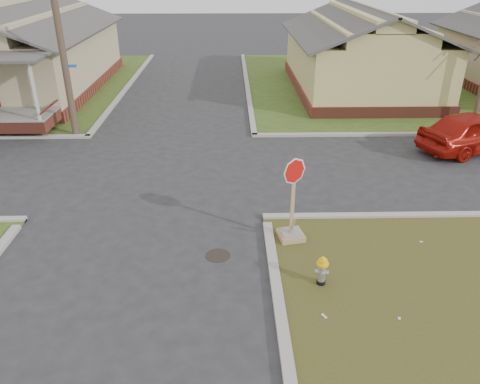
{
  "coord_description": "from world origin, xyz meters",
  "views": [
    {
      "loc": [
        2.56,
        -10.67,
        6.94
      ],
      "look_at": [
        2.81,
        1.0,
        1.1
      ],
      "focal_mm": 35.0,
      "sensor_mm": 36.0,
      "label": 1
    }
  ],
  "objects_px": {
    "stop_sign": "(292,222)",
    "red_sedan": "(474,132)",
    "utility_pole": "(58,23)",
    "fire_hydrant": "(322,269)"
  },
  "relations": [
    {
      "from": "red_sedan",
      "to": "stop_sign",
      "type": "bearing_deg",
      "value": 107.87
    },
    {
      "from": "fire_hydrant",
      "to": "stop_sign",
      "type": "distance_m",
      "value": 2.09
    },
    {
      "from": "utility_pole",
      "to": "fire_hydrant",
      "type": "relative_size",
      "value": 11.89
    },
    {
      "from": "stop_sign",
      "to": "red_sedan",
      "type": "relative_size",
      "value": 0.51
    },
    {
      "from": "stop_sign",
      "to": "red_sedan",
      "type": "height_order",
      "value": "stop_sign"
    },
    {
      "from": "utility_pole",
      "to": "red_sedan",
      "type": "xyz_separation_m",
      "value": [
        16.45,
        -2.11,
        -3.87
      ]
    },
    {
      "from": "utility_pole",
      "to": "fire_hydrant",
      "type": "xyz_separation_m",
      "value": [
        8.86,
        -10.69,
        -4.2
      ]
    },
    {
      "from": "fire_hydrant",
      "to": "stop_sign",
      "type": "xyz_separation_m",
      "value": [
        -0.48,
        2.03,
        0.1
      ]
    },
    {
      "from": "stop_sign",
      "to": "red_sedan",
      "type": "xyz_separation_m",
      "value": [
        8.06,
        6.54,
        0.23
      ]
    },
    {
      "from": "fire_hydrant",
      "to": "stop_sign",
      "type": "height_order",
      "value": "stop_sign"
    }
  ]
}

